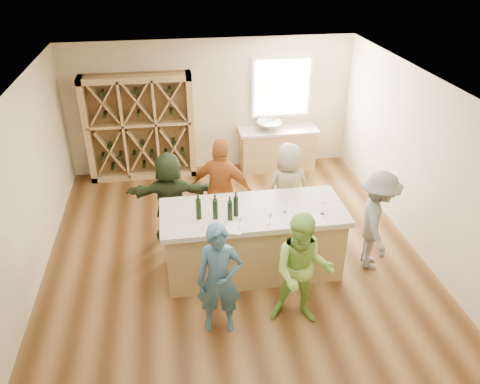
{
  "coord_description": "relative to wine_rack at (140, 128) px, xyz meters",
  "views": [
    {
      "loc": [
        -0.87,
        -5.97,
        4.67
      ],
      "look_at": [
        0.1,
        0.2,
        1.15
      ],
      "focal_mm": 35.0,
      "sensor_mm": 36.0,
      "label": 1
    }
  ],
  "objects": [
    {
      "name": "floor",
      "position": [
        1.5,
        -3.27,
        -1.15
      ],
      "size": [
        6.0,
        7.0,
        0.1
      ],
      "primitive_type": "cube",
      "color": "brown",
      "rests_on": "ground"
    },
    {
      "name": "ceiling",
      "position": [
        1.5,
        -3.27,
        1.75
      ],
      "size": [
        6.0,
        7.0,
        0.1
      ],
      "primitive_type": "cube",
      "color": "white",
      "rests_on": "ground"
    },
    {
      "name": "wall_back",
      "position": [
        1.5,
        0.28,
        0.3
      ],
      "size": [
        6.0,
        0.1,
        2.8
      ],
      "primitive_type": "cube",
      "color": "beige",
      "rests_on": "ground"
    },
    {
      "name": "wall_left",
      "position": [
        -1.55,
        -3.27,
        0.3
      ],
      "size": [
        0.1,
        7.0,
        2.8
      ],
      "primitive_type": "cube",
      "color": "beige",
      "rests_on": "ground"
    },
    {
      "name": "wall_right",
      "position": [
        4.55,
        -3.27,
        0.3
      ],
      "size": [
        0.1,
        7.0,
        2.8
      ],
      "primitive_type": "cube",
      "color": "beige",
      "rests_on": "ground"
    },
    {
      "name": "window_frame",
      "position": [
        3.0,
        0.2,
        0.65
      ],
      "size": [
        1.3,
        0.06,
        1.3
      ],
      "primitive_type": "cube",
      "color": "white",
      "rests_on": "wall_back"
    },
    {
      "name": "window_pane",
      "position": [
        3.0,
        0.17,
        0.65
      ],
      "size": [
        1.18,
        0.01,
        1.18
      ],
      "primitive_type": "cube",
      "color": "white",
      "rests_on": "wall_back"
    },
    {
      "name": "wine_rack",
      "position": [
        0.0,
        0.0,
        0.0
      ],
      "size": [
        2.2,
        0.45,
        2.2
      ],
      "primitive_type": "cube",
      "color": "#A88650",
      "rests_on": "floor"
    },
    {
      "name": "back_counter_base",
      "position": [
        2.9,
        -0.07,
        -0.67
      ],
      "size": [
        1.6,
        0.58,
        0.86
      ],
      "primitive_type": "cube",
      "color": "#A88650",
      "rests_on": "floor"
    },
    {
      "name": "back_counter_top",
      "position": [
        2.9,
        -0.07,
        -0.21
      ],
      "size": [
        1.7,
        0.62,
        0.06
      ],
      "primitive_type": "cube",
      "color": "#BCAF99",
      "rests_on": "back_counter_base"
    },
    {
      "name": "sink",
      "position": [
        2.7,
        -0.07,
        -0.09
      ],
      "size": [
        0.54,
        0.54,
        0.19
      ],
      "primitive_type": "imported",
      "color": "silver",
      "rests_on": "back_counter_top"
    },
    {
      "name": "faucet",
      "position": [
        2.7,
        0.11,
        -0.03
      ],
      "size": [
        0.02,
        0.02,
        0.3
      ],
      "primitive_type": "cylinder",
      "color": "silver",
      "rests_on": "back_counter_top"
    },
    {
      "name": "tasting_counter_base",
      "position": [
        1.73,
        -3.51,
        -0.6
      ],
      "size": [
        2.6,
        1.0,
        1.0
      ],
      "primitive_type": "cube",
      "color": "#A88650",
      "rests_on": "floor"
    },
    {
      "name": "tasting_counter_top",
      "position": [
        1.73,
        -3.51,
        -0.06
      ],
      "size": [
        2.72,
        1.12,
        0.08
      ],
      "primitive_type": "cube",
      "color": "#BCAF99",
      "rests_on": "tasting_counter_base"
    },
    {
      "name": "wine_bottle_a",
      "position": [
        0.93,
        -3.61,
        0.14
      ],
      "size": [
        0.09,
        0.09,
        0.31
      ],
      "primitive_type": "cylinder",
      "rotation": [
        0.0,
        0.0,
        0.25
      ],
      "color": "black",
      "rests_on": "tasting_counter_top"
    },
    {
      "name": "wine_bottle_c",
      "position": [
        1.16,
        -3.65,
        0.13
      ],
      "size": [
        0.1,
        0.1,
        0.3
      ],
      "primitive_type": "cylinder",
      "rotation": [
        0.0,
        0.0,
        0.37
      ],
      "color": "black",
      "rests_on": "tasting_counter_top"
    },
    {
      "name": "wine_bottle_d",
      "position": [
        1.36,
        -3.71,
        0.13
      ],
      "size": [
        0.09,
        0.09,
        0.3
      ],
      "primitive_type": "cylinder",
      "rotation": [
        0.0,
        0.0,
        -0.21
      ],
      "color": "black",
      "rests_on": "tasting_counter_top"
    },
    {
      "name": "wine_bottle_e",
      "position": [
        1.46,
        -3.61,
        0.13
      ],
      "size": [
        0.09,
        0.09,
        0.3
      ],
      "primitive_type": "cylinder",
      "rotation": [
        0.0,
        0.0,
        0.29
      ],
      "color": "black",
      "rests_on": "tasting_counter_top"
    },
    {
      "name": "wine_glass_a",
      "position": [
        1.46,
        -3.97,
        0.06
      ],
      "size": [
        0.07,
        0.07,
        0.16
      ],
      "primitive_type": "cone",
      "rotation": [
        0.0,
        0.0,
        0.21
      ],
      "color": "white",
      "rests_on": "tasting_counter_top"
    },
    {
      "name": "wine_glass_b",
      "position": [
        1.88,
        -3.93,
        0.07
      ],
      "size": [
        0.09,
        0.09,
        0.19
      ],
      "primitive_type": "cone",
      "rotation": [
        0.0,
        0.0,
        -0.41
      ],
      "color": "white",
      "rests_on": "tasting_counter_top"
    },
    {
      "name": "wine_glass_d",
      "position": [
        2.17,
        -3.63,
        0.06
      ],
      "size": [
        0.07,
        0.07,
        0.17
      ],
      "primitive_type": "cone",
      "rotation": [
        0.0,
        0.0,
        -0.06
      ],
      "color": "white",
      "rests_on": "tasting_counter_top"
    },
    {
      "name": "wine_glass_e",
      "position": [
        2.69,
        -3.77,
        0.07
      ],
      "size": [
        0.08,
        0.08,
        0.18
      ],
      "primitive_type": "cone",
      "rotation": [
        0.0,
        0.0,
        0.3
      ],
      "color": "white",
      "rests_on": "tasting_counter_top"
    },
    {
      "name": "tasting_menu_a",
      "position": [
        1.38,
        -3.93,
        -0.02
      ],
      "size": [
        0.3,
        0.35,
        0.0
      ],
      "primitive_type": "cube",
      "rotation": [
        0.0,
        0.0,
        -0.31
      ],
      "color": "white",
      "rests_on": "tasting_counter_top"
    },
    {
      "name": "tasting_menu_b",
      "position": [
        1.95,
        -3.9,
        -0.02
      ],
      "size": [
        0.24,
        0.31,
        0.0
      ],
      "primitive_type": "cube",
      "rotation": [
        0.0,
        0.0,
        0.12
      ],
      "color": "white",
      "rests_on": "tasting_counter_top"
    },
    {
      "name": "tasting_menu_c",
      "position": [
        2.55,
        -3.89,
        -0.02
      ],
      "size": [
        0.25,
        0.33,
        0.0
      ],
      "primitive_type": "cube",
      "rotation": [
        0.0,
        0.0,
        0.09
      ],
      "color": "white",
      "rests_on": "tasting_counter_top"
    },
    {
      "name": "person_near_left",
      "position": [
        1.09,
        -4.66,
        -0.3
      ],
      "size": [
        0.63,
        0.5,
        1.61
      ],
      "primitive_type": "imported",
      "rotation": [
        0.0,
        0.0,
        -0.12
      ],
      "color": "#335972",
      "rests_on": "floor"
    },
    {
      "name": "person_near_right",
      "position": [
        2.16,
        -4.68,
        -0.27
      ],
      "size": [
        0.89,
        0.63,
        1.66
      ],
      "primitive_type": "imported",
      "rotation": [
        0.0,
        0.0,
        -0.25
      ],
      "color": "#8CC64C",
      "rests_on": "floor"
    },
    {
      "name": "person_server",
      "position": [
        3.59,
        -3.69,
        -0.28
      ],
      "size": [
        0.74,
        1.14,
        1.63
      ],
      "primitive_type": "imported",
      "rotation": [
        0.0,
        0.0,
        1.32
      ],
      "color": "slate",
      "rests_on": "floor"
    },
    {
      "name": "person_far_mid",
      "position": [
        1.38,
        -2.52,
        -0.2
      ],
      "size": [
        1.18,
        0.93,
        1.8
      ],
      "primitive_type": "imported",
      "rotation": [
        0.0,
        0.0,
        2.71
      ],
      "color": "#994C19",
      "rests_on": "floor"
    },
    {
      "name": "person_far_right",
      "position": [
        2.5,
        -2.52,
        -0.28
      ],
      "size": [
        0.9,
        0.69,
        1.64
      ],
      "primitive_type": "imported",
      "rotation": [
        0.0,
        0.0,
        3.37
      ],
      "color": "gray",
      "rests_on": "floor"
    },
    {
      "name": "person_far_left",
      "position": [
        0.53,
        -2.42,
        -0.31
      ],
      "size": [
        1.5,
        0.61,
        1.58
      ],
      "primitive_type": "imported",
      "rotation": [
        0.0,
        0.0,
        3.08
      ],
      "color": "#263319",
      "rests_on": "floor"
    }
  ]
}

